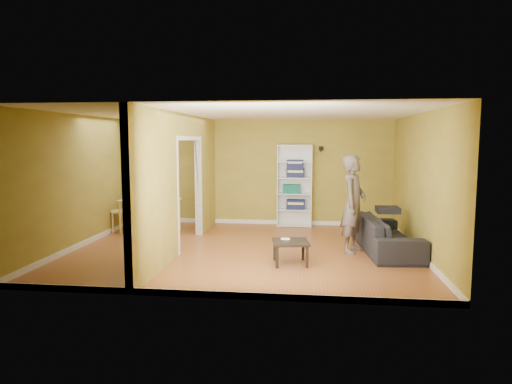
# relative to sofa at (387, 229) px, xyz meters

# --- Properties ---
(room_shell) EXTENTS (6.50, 6.50, 6.50)m
(room_shell) POSITION_rel_sofa_xyz_m (-2.70, -0.16, 0.87)
(room_shell) COLOR brown
(room_shell) RESTS_ON ground
(partition) EXTENTS (0.22, 5.50, 2.60)m
(partition) POSITION_rel_sofa_xyz_m (-3.90, -0.16, 0.87)
(partition) COLOR #AD9C37
(partition) RESTS_ON ground
(wall_speaker) EXTENTS (0.10, 0.10, 0.10)m
(wall_speaker) POSITION_rel_sofa_xyz_m (-1.20, 2.53, 1.47)
(wall_speaker) COLOR black
(wall_speaker) RESTS_ON room_shell
(sofa) EXTENTS (2.32, 1.14, 0.86)m
(sofa) POSITION_rel_sofa_xyz_m (0.00, 0.00, 0.00)
(sofa) COLOR black
(sofa) RESTS_ON ground
(person) EXTENTS (0.95, 0.86, 2.15)m
(person) POSITION_rel_sofa_xyz_m (-0.65, -0.11, 0.65)
(person) COLOR slate
(person) RESTS_ON ground
(bookshelf) EXTENTS (0.84, 0.37, 1.99)m
(bookshelf) POSITION_rel_sofa_xyz_m (-1.83, 2.45, 0.57)
(bookshelf) COLOR white
(bookshelf) RESTS_ON ground
(paper_box_navy_a) EXTENTS (0.45, 0.29, 0.23)m
(paper_box_navy_a) POSITION_rel_sofa_xyz_m (-1.79, 2.40, 0.11)
(paper_box_navy_a) COLOR navy
(paper_box_navy_a) RESTS_ON bookshelf
(paper_box_teal) EXTENTS (0.41, 0.27, 0.21)m
(paper_box_teal) POSITION_rel_sofa_xyz_m (-1.90, 2.40, 0.49)
(paper_box_teal) COLOR #167351
(paper_box_teal) RESTS_ON bookshelf
(paper_box_navy_b) EXTENTS (0.43, 0.28, 0.22)m
(paper_box_navy_b) POSITION_rel_sofa_xyz_m (-1.81, 2.40, 0.88)
(paper_box_navy_b) COLOR navy
(paper_box_navy_b) RESTS_ON bookshelf
(paper_box_navy_c) EXTENTS (0.40, 0.26, 0.20)m
(paper_box_navy_c) POSITION_rel_sofa_xyz_m (-1.82, 2.40, 1.08)
(paper_box_navy_c) COLOR navy
(paper_box_navy_c) RESTS_ON bookshelf
(coffee_table) EXTENTS (0.60, 0.60, 0.40)m
(coffee_table) POSITION_rel_sofa_xyz_m (-1.78, -1.08, -0.09)
(coffee_table) COLOR black
(coffee_table) RESTS_ON ground
(game_controller) EXTENTS (0.15, 0.04, 0.03)m
(game_controller) POSITION_rel_sofa_xyz_m (-1.87, -0.98, -0.01)
(game_controller) COLOR white
(game_controller) RESTS_ON coffee_table
(dining_table) EXTENTS (1.22, 0.81, 0.76)m
(dining_table) POSITION_rel_sofa_xyz_m (-5.08, 1.25, 0.26)
(dining_table) COLOR beige
(dining_table) RESTS_ON ground
(chair_left) EXTENTS (0.60, 0.60, 1.02)m
(chair_left) POSITION_rel_sofa_xyz_m (-5.78, 1.21, 0.08)
(chair_left) COLOR tan
(chair_left) RESTS_ON ground
(chair_near) EXTENTS (0.51, 0.51, 0.90)m
(chair_near) POSITION_rel_sofa_xyz_m (-5.07, 0.71, 0.02)
(chair_near) COLOR tan
(chair_near) RESTS_ON ground
(chair_far) EXTENTS (0.51, 0.51, 0.95)m
(chair_far) POSITION_rel_sofa_xyz_m (-5.06, 1.80, 0.05)
(chair_far) COLOR tan
(chair_far) RESTS_ON ground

